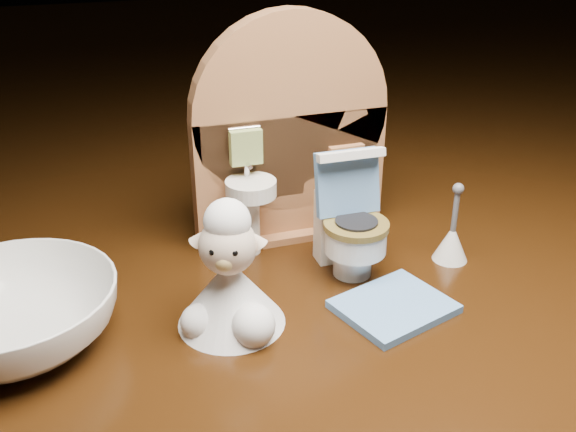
% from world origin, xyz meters
% --- Properties ---
extents(backdrop_panel, '(0.13, 0.05, 0.15)m').
position_xyz_m(backdrop_panel, '(-0.00, 0.06, 0.07)').
color(backdrop_panel, '#A4693F').
rests_on(backdrop_panel, ground).
extents(toy_toilet, '(0.04, 0.05, 0.08)m').
position_xyz_m(toy_toilet, '(0.02, 0.01, 0.03)').
color(toy_toilet, white).
rests_on(toy_toilet, ground).
extents(bath_mat, '(0.07, 0.06, 0.00)m').
position_xyz_m(bath_mat, '(0.02, -0.04, 0.00)').
color(bath_mat, '#5C8CC7').
rests_on(bath_mat, ground).
extents(toilet_brush, '(0.02, 0.02, 0.05)m').
position_xyz_m(toilet_brush, '(0.09, -0.00, 0.01)').
color(toilet_brush, white).
rests_on(toilet_brush, ground).
extents(plush_lamb, '(0.06, 0.06, 0.08)m').
position_xyz_m(plush_lamb, '(-0.07, -0.03, 0.03)').
color(plush_lamb, white).
rests_on(plush_lamb, ground).
extents(ceramic_bowl, '(0.14, 0.14, 0.03)m').
position_xyz_m(ceramic_bowl, '(-0.17, -0.01, 0.02)').
color(ceramic_bowl, white).
rests_on(ceramic_bowl, ground).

